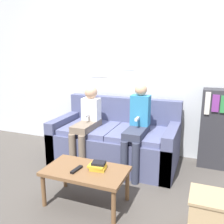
{
  "coord_description": "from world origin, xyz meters",
  "views": [
    {
      "loc": [
        1.17,
        -2.59,
        1.57
      ],
      "look_at": [
        0.0,
        0.42,
        0.77
      ],
      "focal_mm": 40.0,
      "sensor_mm": 36.0,
      "label": 1
    }
  ],
  "objects_px": {
    "coffee_table": "(86,174)",
    "person_right": "(137,125)",
    "person_left": "(87,121)",
    "tv_remote": "(77,170)",
    "storage_box": "(209,214)",
    "bookshelf": "(217,129)",
    "couch": "(115,141)"
  },
  "relations": [
    {
      "from": "person_left",
      "to": "couch",
      "type": "bearing_deg",
      "value": 32.12
    },
    {
      "from": "tv_remote",
      "to": "coffee_table",
      "type": "bearing_deg",
      "value": 44.01
    },
    {
      "from": "person_left",
      "to": "storage_box",
      "type": "height_order",
      "value": "person_left"
    },
    {
      "from": "couch",
      "to": "bookshelf",
      "type": "height_order",
      "value": "bookshelf"
    },
    {
      "from": "person_right",
      "to": "bookshelf",
      "type": "height_order",
      "value": "person_right"
    },
    {
      "from": "coffee_table",
      "to": "person_right",
      "type": "xyz_separation_m",
      "value": [
        0.3,
        0.86,
        0.31
      ]
    },
    {
      "from": "person_left",
      "to": "tv_remote",
      "type": "distance_m",
      "value": 1.0
    },
    {
      "from": "person_left",
      "to": "tv_remote",
      "type": "height_order",
      "value": "person_left"
    },
    {
      "from": "person_left",
      "to": "bookshelf",
      "type": "distance_m",
      "value": 1.76
    },
    {
      "from": "bookshelf",
      "to": "person_right",
      "type": "bearing_deg",
      "value": -149.55
    },
    {
      "from": "couch",
      "to": "person_right",
      "type": "height_order",
      "value": "person_right"
    },
    {
      "from": "tv_remote",
      "to": "person_right",
      "type": "bearing_deg",
      "value": 74.56
    },
    {
      "from": "tv_remote",
      "to": "storage_box",
      "type": "relative_size",
      "value": 0.48
    },
    {
      "from": "person_right",
      "to": "storage_box",
      "type": "height_order",
      "value": "person_right"
    },
    {
      "from": "person_left",
      "to": "person_right",
      "type": "xyz_separation_m",
      "value": [
        0.71,
        0.01,
        0.02
      ]
    },
    {
      "from": "couch",
      "to": "storage_box",
      "type": "distance_m",
      "value": 1.67
    },
    {
      "from": "storage_box",
      "to": "person_right",
      "type": "bearing_deg",
      "value": 136.03
    },
    {
      "from": "storage_box",
      "to": "bookshelf",
      "type": "bearing_deg",
      "value": 87.86
    },
    {
      "from": "person_right",
      "to": "tv_remote",
      "type": "xyz_separation_m",
      "value": [
        -0.37,
        -0.92,
        -0.25
      ]
    },
    {
      "from": "tv_remote",
      "to": "storage_box",
      "type": "xyz_separation_m",
      "value": [
        1.27,
        0.05,
        -0.21
      ]
    },
    {
      "from": "bookshelf",
      "to": "storage_box",
      "type": "height_order",
      "value": "bookshelf"
    },
    {
      "from": "person_right",
      "to": "storage_box",
      "type": "bearing_deg",
      "value": -43.97
    },
    {
      "from": "couch",
      "to": "bookshelf",
      "type": "bearing_deg",
      "value": 14.89
    },
    {
      "from": "storage_box",
      "to": "tv_remote",
      "type": "bearing_deg",
      "value": -177.72
    },
    {
      "from": "tv_remote",
      "to": "person_left",
      "type": "bearing_deg",
      "value": 117.05
    },
    {
      "from": "person_right",
      "to": "storage_box",
      "type": "distance_m",
      "value": 1.33
    },
    {
      "from": "coffee_table",
      "to": "storage_box",
      "type": "height_order",
      "value": "coffee_table"
    },
    {
      "from": "storage_box",
      "to": "coffee_table",
      "type": "bearing_deg",
      "value": 179.79
    },
    {
      "from": "bookshelf",
      "to": "storage_box",
      "type": "bearing_deg",
      "value": -92.14
    },
    {
      "from": "person_right",
      "to": "bookshelf",
      "type": "distance_m",
      "value": 1.11
    },
    {
      "from": "person_right",
      "to": "bookshelf",
      "type": "bearing_deg",
      "value": 30.45
    },
    {
      "from": "coffee_table",
      "to": "person_right",
      "type": "relative_size",
      "value": 0.73
    }
  ]
}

